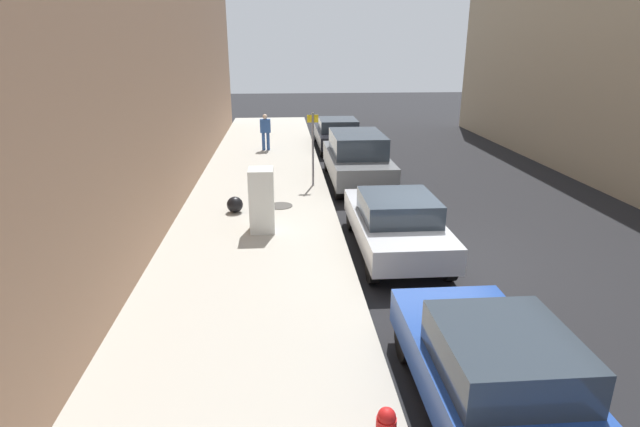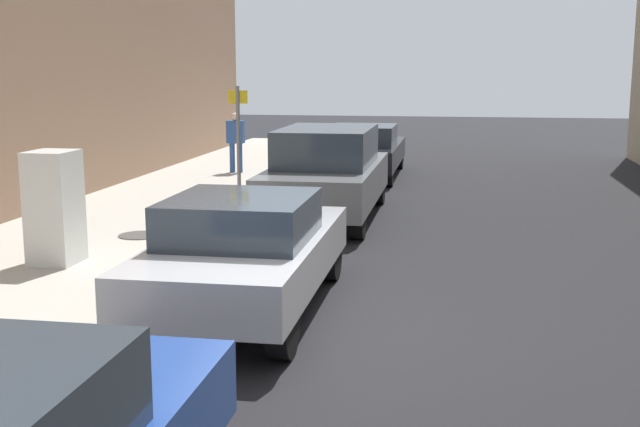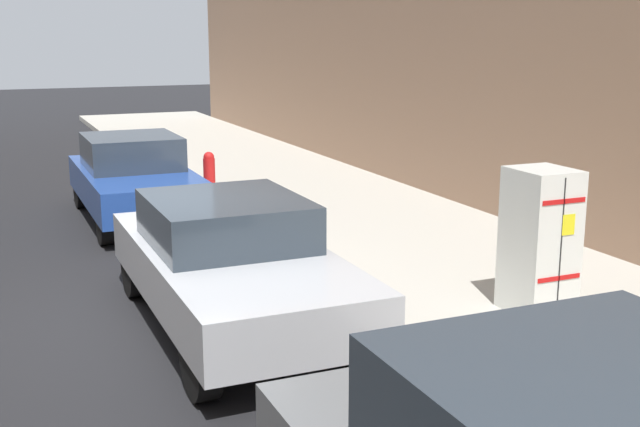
{
  "view_description": "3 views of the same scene",
  "coord_description": "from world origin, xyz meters",
  "views": [
    {
      "loc": [
        -3.24,
        -10.06,
        4.61
      ],
      "look_at": [
        -2.39,
        1.06,
        0.8
      ],
      "focal_mm": 28.0,
      "sensor_mm": 36.0,
      "label": 1
    },
    {
      "loc": [
        1.74,
        -8.49,
        2.88
      ],
      "look_at": [
        -0.24,
        3.12,
        0.73
      ],
      "focal_mm": 45.0,
      "sensor_mm": 36.0,
      "label": 2
    },
    {
      "loc": [
        1.71,
        8.51,
        3.16
      ],
      "look_at": [
        -1.44,
        1.19,
        1.35
      ],
      "focal_mm": 45.0,
      "sensor_mm": 36.0,
      "label": 3
    }
  ],
  "objects": [
    {
      "name": "street_sign_post",
      "position": [
        -2.25,
        5.89,
        1.5
      ],
      "size": [
        0.36,
        0.07,
        2.39
      ],
      "color": "slate",
      "rests_on": "sidewalk_slab"
    },
    {
      "name": "ground_plane",
      "position": [
        0.0,
        0.0,
        0.0
      ],
      "size": [
        80.0,
        80.0,
        0.0
      ],
      "primitive_type": "plane",
      "color": "black"
    },
    {
      "name": "pedestrian_walking_far",
      "position": [
        -3.95,
        11.78,
        1.05
      ],
      "size": [
        0.45,
        0.22,
        1.57
      ],
      "rotation": [
        0.0,
        0.0,
        5.91
      ],
      "color": "#2D5193",
      "rests_on": "sidewalk_slab"
    },
    {
      "name": "parked_sedan_silver",
      "position": [
        -0.69,
        0.5,
        0.74
      ],
      "size": [
        1.82,
        4.3,
        1.41
      ],
      "color": "silver",
      "rests_on": "ground"
    },
    {
      "name": "parked_suv_gray",
      "position": [
        -0.69,
        6.58,
        0.9
      ],
      "size": [
        1.92,
        4.84,
        1.75
      ],
      "color": "slate",
      "rests_on": "ground"
    },
    {
      "name": "trash_bag",
      "position": [
        -4.59,
        3.23,
        0.38
      ],
      "size": [
        0.45,
        0.45,
        0.45
      ],
      "primitive_type": "sphere",
      "color": "black",
      "rests_on": "sidewalk_slab"
    },
    {
      "name": "parked_sedan_dark",
      "position": [
        -0.69,
        12.71,
        0.72
      ],
      "size": [
        1.89,
        4.76,
        1.38
      ],
      "color": "black",
      "rests_on": "ground"
    },
    {
      "name": "manhole_cover",
      "position": [
        -3.34,
        3.7,
        0.17
      ],
      "size": [
        0.7,
        0.7,
        0.02
      ],
      "primitive_type": "cylinder",
      "color": "#47443F",
      "rests_on": "sidewalk_slab"
    },
    {
      "name": "discarded_refrigerator",
      "position": [
        -3.78,
        1.76,
        0.95
      ],
      "size": [
        0.61,
        0.7,
        1.59
      ],
      "color": "silver",
      "rests_on": "sidewalk_slab"
    }
  ]
}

